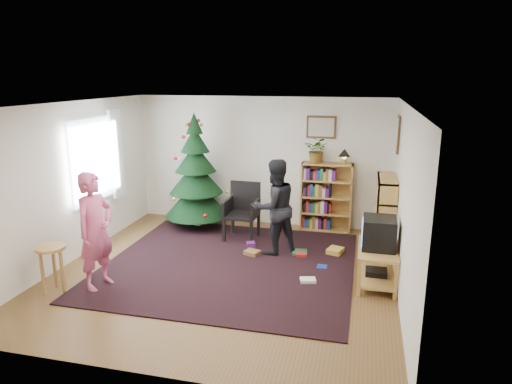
% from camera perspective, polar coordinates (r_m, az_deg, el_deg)
% --- Properties ---
extents(floor, '(5.00, 5.00, 0.00)m').
position_cam_1_polar(floor, '(7.01, -4.00, -9.98)').
color(floor, brown).
rests_on(floor, ground).
extents(ceiling, '(5.00, 5.00, 0.00)m').
position_cam_1_polar(ceiling, '(6.39, -4.40, 10.88)').
color(ceiling, white).
rests_on(ceiling, wall_back).
extents(wall_back, '(5.00, 0.02, 2.50)m').
position_cam_1_polar(wall_back, '(8.95, 0.66, 3.86)').
color(wall_back, silver).
rests_on(wall_back, floor).
extents(wall_front, '(5.00, 0.02, 2.50)m').
position_cam_1_polar(wall_front, '(4.39, -14.18, -7.98)').
color(wall_front, silver).
rests_on(wall_front, floor).
extents(wall_left, '(0.02, 5.00, 2.50)m').
position_cam_1_polar(wall_left, '(7.71, -22.19, 1.05)').
color(wall_left, silver).
rests_on(wall_left, floor).
extents(wall_right, '(0.02, 5.00, 2.50)m').
position_cam_1_polar(wall_right, '(6.32, 17.97, -1.36)').
color(wall_right, silver).
rests_on(wall_right, floor).
extents(rug, '(3.80, 3.60, 0.02)m').
position_cam_1_polar(rug, '(7.27, -3.29, -8.96)').
color(rug, black).
rests_on(rug, floor).
extents(window_pane, '(0.04, 1.20, 1.40)m').
position_cam_1_polar(window_pane, '(8.13, -19.76, 3.72)').
color(window_pane, silver).
rests_on(window_pane, wall_left).
extents(curtain, '(0.06, 0.35, 1.60)m').
position_cam_1_polar(curtain, '(8.69, -17.05, 4.59)').
color(curtain, white).
rests_on(curtain, wall_left).
extents(picture_back, '(0.55, 0.03, 0.42)m').
position_cam_1_polar(picture_back, '(8.64, 8.16, 8.03)').
color(picture_back, '#4C3319').
rests_on(picture_back, wall_back).
extents(picture_right, '(0.03, 0.50, 0.60)m').
position_cam_1_polar(picture_right, '(7.90, 17.31, 6.94)').
color(picture_right, '#4C3319').
rests_on(picture_right, wall_right).
extents(christmas_tree, '(1.22, 1.22, 2.22)m').
position_cam_1_polar(christmas_tree, '(8.82, -7.49, 1.42)').
color(christmas_tree, '#3F2816').
rests_on(christmas_tree, rug).
extents(bookshelf_back, '(0.95, 0.30, 1.30)m').
position_cam_1_polar(bookshelf_back, '(8.73, 8.76, -0.52)').
color(bookshelf_back, '#BF9544').
rests_on(bookshelf_back, floor).
extents(bookshelf_right, '(0.30, 0.95, 1.30)m').
position_cam_1_polar(bookshelf_right, '(7.74, 15.79, -2.87)').
color(bookshelf_right, '#BF9544').
rests_on(bookshelf_right, floor).
extents(tv_stand, '(0.53, 0.96, 0.55)m').
position_cam_1_polar(tv_stand, '(6.73, 14.88, -8.47)').
color(tv_stand, '#BF9544').
rests_on(tv_stand, floor).
extents(crt_tv, '(0.46, 0.49, 0.43)m').
position_cam_1_polar(crt_tv, '(6.58, 15.10, -4.95)').
color(crt_tv, black).
rests_on(crt_tv, tv_stand).
extents(armchair, '(0.57, 0.57, 1.02)m').
position_cam_1_polar(armchair, '(8.24, -1.62, -2.07)').
color(armchair, black).
rests_on(armchair, rug).
extents(stool, '(0.40, 0.40, 0.66)m').
position_cam_1_polar(stool, '(6.81, -24.20, -7.37)').
color(stool, '#BF9544').
rests_on(stool, floor).
extents(person_standing, '(0.52, 0.67, 1.65)m').
position_cam_1_polar(person_standing, '(6.62, -19.43, -4.63)').
color(person_standing, '#C74F76').
rests_on(person_standing, rug).
extents(person_by_chair, '(0.98, 0.96, 1.59)m').
position_cam_1_polar(person_by_chair, '(7.46, 2.35, -1.90)').
color(person_by_chair, black).
rests_on(person_by_chair, rug).
extents(potted_plant, '(0.51, 0.46, 0.48)m').
position_cam_1_polar(potted_plant, '(8.57, 7.65, 5.24)').
color(potted_plant, gray).
rests_on(potted_plant, bookshelf_back).
extents(table_lamp, '(0.21, 0.21, 0.28)m').
position_cam_1_polar(table_lamp, '(8.54, 10.99, 4.72)').
color(table_lamp, '#A57F33').
rests_on(table_lamp, bookshelf_back).
extents(floor_clutter, '(1.64, 1.39, 0.08)m').
position_cam_1_polar(floor_clutter, '(7.47, 4.88, -8.08)').
color(floor_clutter, '#A51E19').
rests_on(floor_clutter, rug).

